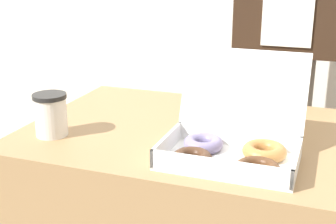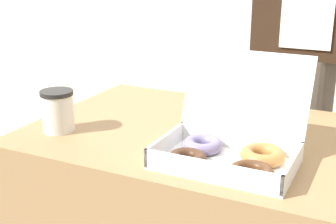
{
  "view_description": "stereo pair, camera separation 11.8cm",
  "coord_description": "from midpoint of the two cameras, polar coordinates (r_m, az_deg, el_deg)",
  "views": [
    {
      "loc": [
        0.3,
        -1.21,
        1.21
      ],
      "look_at": [
        -0.08,
        -0.16,
        0.84
      ],
      "focal_mm": 50.0,
      "sensor_mm": 36.0,
      "label": 1
    },
    {
      "loc": [
        0.41,
        -1.17,
        1.21
      ],
      "look_at": [
        -0.08,
        -0.16,
        0.84
      ],
      "focal_mm": 50.0,
      "sensor_mm": 36.0,
      "label": 2
    }
  ],
  "objects": [
    {
      "name": "person_customer",
      "position": [
        1.83,
        12.61,
        7.81
      ],
      "size": [
        0.39,
        0.22,
        1.63
      ],
      "color": "#665B51",
      "rests_on": "ground_plane"
    },
    {
      "name": "donut_box",
      "position": [
        1.14,
        4.95,
        -3.91
      ],
      "size": [
        0.32,
        0.3,
        0.25
      ],
      "color": "white",
      "rests_on": "table"
    },
    {
      "name": "coffee_cup",
      "position": [
        1.34,
        -16.58,
        -0.34
      ],
      "size": [
        0.09,
        0.09,
        0.12
      ],
      "color": "silver",
      "rests_on": "table"
    }
  ]
}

